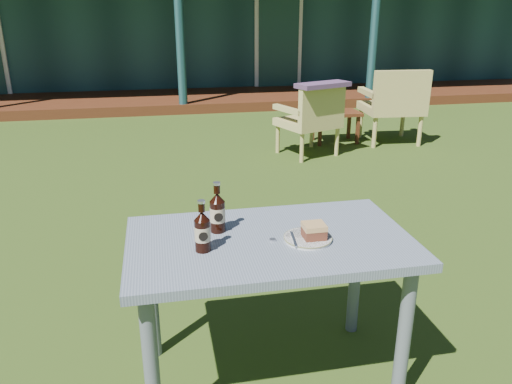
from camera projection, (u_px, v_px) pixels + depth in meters
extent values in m
plane|color=#334916|center=(223.00, 235.00, 3.83)|extent=(80.00, 80.00, 0.00)
cube|color=#173A3E|center=(169.00, 23.00, 12.12)|extent=(15.00, 6.00, 2.60)
cube|color=#492211|center=(181.00, 100.00, 8.96)|extent=(15.00, 1.80, 0.16)
cylinder|color=#173A3E|center=(180.00, 36.00, 7.83)|extent=(0.14, 0.14, 2.45)
cylinder|color=#173A3E|center=(374.00, 34.00, 8.42)|extent=(0.14, 0.14, 2.45)
cube|color=white|center=(278.00, 43.00, 9.82)|extent=(0.95, 0.06, 2.00)
cube|color=#193D38|center=(279.00, 43.00, 9.79)|extent=(0.80, 0.04, 1.85)
cube|color=slate|center=(270.00, 242.00, 2.12)|extent=(1.20, 0.70, 0.04)
cylinder|color=slate|center=(152.00, 370.00, 1.90)|extent=(0.06, 0.06, 0.68)
cylinder|color=slate|center=(404.00, 337.00, 2.09)|extent=(0.06, 0.06, 0.68)
cylinder|color=slate|center=(151.00, 295.00, 2.40)|extent=(0.06, 0.06, 0.68)
cylinder|color=slate|center=(355.00, 274.00, 2.59)|extent=(0.06, 0.06, 0.68)
cylinder|color=silver|center=(308.00, 238.00, 2.09)|extent=(0.20, 0.20, 0.01)
cylinder|color=olive|center=(308.00, 237.00, 2.09)|extent=(0.20, 0.20, 0.00)
cube|color=#582B1C|center=(314.00, 233.00, 2.08)|extent=(0.09, 0.08, 0.04)
cube|color=tan|center=(314.00, 226.00, 2.07)|extent=(0.09, 0.09, 0.02)
cube|color=silver|center=(294.00, 239.00, 2.07)|extent=(0.03, 0.14, 0.00)
cylinder|color=black|center=(218.00, 217.00, 2.16)|extent=(0.07, 0.07, 0.14)
cone|color=black|center=(217.00, 197.00, 2.12)|extent=(0.07, 0.07, 0.04)
cylinder|color=black|center=(217.00, 189.00, 2.11)|extent=(0.03, 0.03, 0.04)
cylinder|color=silver|center=(217.00, 184.00, 2.10)|extent=(0.03, 0.03, 0.01)
cylinder|color=tan|center=(218.00, 214.00, 2.15)|extent=(0.07, 0.07, 0.06)
cylinder|color=black|center=(219.00, 217.00, 2.12)|extent=(0.04, 0.00, 0.04)
cylinder|color=black|center=(203.00, 235.00, 1.98)|extent=(0.06, 0.06, 0.13)
cone|color=black|center=(202.00, 216.00, 1.95)|extent=(0.06, 0.06, 0.04)
cylinder|color=black|center=(201.00, 207.00, 1.94)|extent=(0.03, 0.03, 0.04)
cylinder|color=silver|center=(201.00, 202.00, 1.93)|extent=(0.03, 0.03, 0.01)
cylinder|color=tan|center=(202.00, 233.00, 1.98)|extent=(0.06, 0.06, 0.06)
cylinder|color=black|center=(203.00, 237.00, 1.95)|extent=(0.04, 0.00, 0.04)
cylinder|color=silver|center=(273.00, 240.00, 2.09)|extent=(0.03, 0.03, 0.01)
cube|color=tan|center=(308.00, 123.00, 5.82)|extent=(0.77, 0.75, 0.09)
cube|color=tan|center=(322.00, 105.00, 5.54)|extent=(0.60, 0.29, 0.40)
cube|color=tan|center=(325.00, 105.00, 5.91)|extent=(0.25, 0.52, 0.06)
cube|color=tan|center=(288.00, 110.00, 5.64)|extent=(0.25, 0.52, 0.06)
cylinder|color=tan|center=(312.00, 134.00, 6.21)|extent=(0.05, 0.05, 0.34)
cylinder|color=tan|center=(278.00, 139.00, 5.96)|extent=(0.05, 0.05, 0.34)
cylinder|color=tan|center=(337.00, 142.00, 5.83)|extent=(0.05, 0.05, 0.34)
cylinder|color=tan|center=(302.00, 148.00, 5.58)|extent=(0.05, 0.05, 0.34)
cube|color=tan|center=(391.00, 108.00, 6.37)|extent=(0.74, 0.70, 0.10)
cube|color=tan|center=(402.00, 90.00, 6.01)|extent=(0.70, 0.14, 0.46)
cube|color=tan|center=(415.00, 92.00, 6.35)|extent=(0.12, 0.61, 0.07)
cube|color=tan|center=(368.00, 93.00, 6.28)|extent=(0.12, 0.61, 0.07)
cylinder|color=tan|center=(403.00, 122.00, 6.74)|extent=(0.05, 0.05, 0.39)
cylinder|color=tan|center=(360.00, 123.00, 6.67)|extent=(0.05, 0.05, 0.39)
cylinder|color=tan|center=(420.00, 131.00, 6.23)|extent=(0.05, 0.05, 0.39)
cylinder|color=tan|center=(375.00, 132.00, 6.16)|extent=(0.05, 0.05, 0.39)
cube|color=#543759|center=(323.00, 85.00, 5.46)|extent=(0.67, 0.45, 0.05)
cube|color=#492211|center=(336.00, 113.00, 6.36)|extent=(0.60, 0.40, 0.04)
cube|color=#492211|center=(320.00, 132.00, 6.25)|extent=(0.04, 0.04, 0.36)
cube|color=#492211|center=(358.00, 130.00, 6.34)|extent=(0.04, 0.04, 0.36)
cube|color=#492211|center=(313.00, 127.00, 6.52)|extent=(0.04, 0.04, 0.36)
cube|color=#492211|center=(349.00, 125.00, 6.62)|extent=(0.04, 0.04, 0.36)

